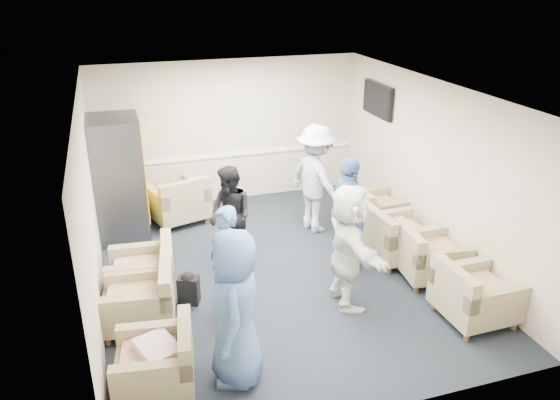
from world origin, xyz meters
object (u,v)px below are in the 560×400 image
object	(u,v)px
armchair_right_near	(472,297)
person_front_left	(235,308)
person_mid_left	(226,265)
person_front_right	(348,246)
armchair_right_far	(374,211)
armchair_corner	(179,203)
armchair_left_near	(160,364)
person_mid_right	(348,214)
person_back_right	(316,179)
vending_machine	(119,178)
armchair_left_mid	(143,301)
armchair_right_midnear	(427,257)
person_back_left	(231,216)
armchair_right_midfar	(395,239)
armchair_left_far	(146,275)

from	to	relation	value
armchair_right_near	person_front_left	bearing A→B (deg)	91.36
person_front_left	person_mid_left	distance (m)	1.14
person_front_left	person_front_right	world-z (taller)	person_front_left
armchair_right_far	armchair_corner	distance (m)	3.43
armchair_left_near	person_mid_right	bearing A→B (deg)	130.00
armchair_corner	person_back_right	world-z (taller)	person_back_right
vending_machine	person_front_left	distance (m)	4.17
armchair_corner	person_front_left	xyz separation A→B (m)	(0.04, -4.25, 0.52)
armchair_left_mid	person_mid_right	size ratio (longest dim) A/B	0.57
armchair_right_midnear	armchair_right_far	world-z (taller)	armchair_right_midnear
person_back_left	armchair_left_near	bearing A→B (deg)	-51.18
armchair_left_mid	armchair_right_midfar	xyz separation A→B (m)	(3.84, 0.57, 0.00)
person_mid_left	armchair_right_near	bearing A→B (deg)	54.37
vending_machine	person_front_right	bearing A→B (deg)	-48.21
armchair_corner	person_front_left	size ratio (longest dim) A/B	0.65
armchair_left_near	armchair_left_mid	bearing A→B (deg)	-168.60
person_mid_left	person_mid_right	size ratio (longest dim) A/B	0.90
vending_machine	person_mid_right	bearing A→B (deg)	-34.28
person_front_left	armchair_right_far	bearing A→B (deg)	147.48
armchair_left_far	armchair_right_midnear	world-z (taller)	armchair_left_far
armchair_left_near	armchair_right_far	xyz separation A→B (m)	(3.95, 2.87, 0.01)
armchair_left_mid	vending_machine	world-z (taller)	vending_machine
vending_machine	person_back_right	bearing A→B (deg)	-14.20
person_back_left	armchair_right_far	bearing A→B (deg)	75.26
armchair_left_far	armchair_corner	size ratio (longest dim) A/B	0.82
armchair_left_near	person_front_right	world-z (taller)	person_front_right
armchair_right_midnear	person_back_left	distance (m)	2.94
armchair_left_near	person_back_left	bearing A→B (deg)	159.77
armchair_left_far	person_mid_left	world-z (taller)	person_mid_left
armchair_left_near	armchair_corner	size ratio (longest dim) A/B	0.80
armchair_left_near	person_back_left	xyz separation A→B (m)	(1.36, 2.51, 0.44)
armchair_right_midnear	person_mid_right	size ratio (longest dim) A/B	0.55
person_front_left	person_mid_right	size ratio (longest dim) A/B	1.03
armchair_left_mid	vending_machine	distance (m)	2.82
armchair_right_midnear	person_mid_left	distance (m)	3.00
armchair_left_near	person_front_left	distance (m)	1.00
armchair_left_far	person_back_left	xyz separation A→B (m)	(1.33, 0.64, 0.42)
armchair_corner	person_front_left	world-z (taller)	person_front_left
armchair_right_far	vending_machine	xyz separation A→B (m)	(-4.13, 1.10, 0.69)
armchair_right_near	person_back_right	bearing A→B (deg)	15.34
armchair_right_far	person_front_right	distance (m)	2.46
armchair_left_far	person_front_right	xyz separation A→B (m)	(2.54, -0.95, 0.51)
armchair_left_near	armchair_left_far	world-z (taller)	armchair_left_far
armchair_left_near	person_mid_left	world-z (taller)	person_mid_left
vending_machine	person_back_right	world-z (taller)	vending_machine
person_front_right	person_front_left	bearing A→B (deg)	123.56
armchair_corner	person_front_left	bearing A→B (deg)	74.09
armchair_left_mid	armchair_right_midfar	size ratio (longest dim) A/B	1.07
armchair_left_far	armchair_right_midnear	xyz separation A→B (m)	(3.91, -0.71, -0.00)
armchair_right_midfar	person_mid_right	size ratio (longest dim) A/B	0.54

